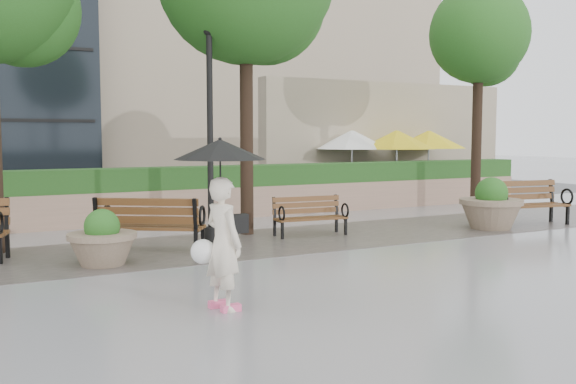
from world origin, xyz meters
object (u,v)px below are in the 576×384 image
planter_right (491,209)px  pedestrian (222,207)px  lamppost (210,147)px  bench_4 (528,212)px  planter_left (102,244)px  bench_2 (151,236)px  bench_3 (310,224)px

planter_right → pedestrian: pedestrian is taller
lamppost → bench_4: bearing=-10.2°
bench_4 → pedestrian: bearing=-150.7°
pedestrian → planter_left: bearing=-2.0°
bench_2 → lamppost: bearing=-122.6°
planter_left → lamppost: (2.44, 1.35, 1.54)m
bench_3 → bench_2: bearing=-169.0°
bench_3 → planter_right: bearing=-9.0°
bench_2 → planter_right: planter_right is taller
bench_4 → lamppost: bearing=179.0°
lamppost → planter_right: bearing=-12.3°
planter_left → lamppost: 3.18m
planter_right → pedestrian: size_ratio=0.68×
planter_left → pedestrian: size_ratio=0.54×
bench_4 → planter_left: bearing=-170.9°
planter_left → planter_right: planter_right is taller
bench_2 → pedestrian: (-0.33, -4.15, 0.96)m
planter_left → pedestrian: 3.58m
bench_2 → pedestrian: bearing=120.0°
planter_right → pedestrian: (-8.04, -3.37, 0.80)m
pedestrian → bench_2: bearing=-18.2°
planter_right → pedestrian: 8.75m
bench_4 → planter_right: bearing=-169.8°
bench_2 → bench_4: 8.97m
bench_3 → lamppost: bearing=178.6°
bench_3 → planter_left: planter_left is taller
bench_3 → bench_4: size_ratio=0.78×
planter_left → planter_right: bearing=-0.2°
bench_4 → planter_left: 9.97m
bench_2 → bench_3: bench_2 is taller
bench_3 → pedestrian: pedestrian is taller
bench_2 → planter_right: 7.75m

